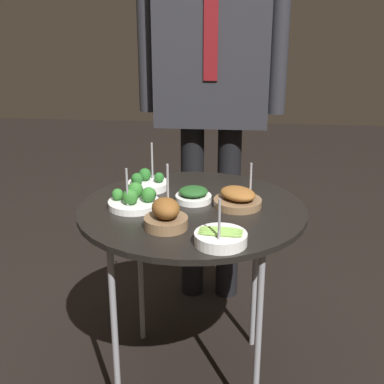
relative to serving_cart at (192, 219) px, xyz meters
name	(u,v)px	position (x,y,z in m)	size (l,w,h in m)	color
ground_plane	(192,377)	(0.00, 0.00, -0.60)	(8.00, 8.00, 0.00)	black
serving_cart	(192,219)	(0.00, 0.00, 0.00)	(0.71, 0.71, 0.65)	black
bowl_asparagus_far_rim	(221,238)	(0.10, -0.25, 0.06)	(0.14, 0.14, 0.14)	white
bowl_roast_front_center	(238,199)	(0.14, 0.02, 0.07)	(0.15, 0.15, 0.14)	brown
bowl_roast_front_left	(166,216)	(-0.06, -0.16, 0.08)	(0.13, 0.13, 0.18)	brown
bowl_spinach_front_right	(193,195)	(0.00, 0.05, 0.06)	(0.12, 0.12, 0.05)	white
bowl_broccoli_back_left	(147,183)	(-0.17, 0.15, 0.06)	(0.14, 0.14, 0.15)	white
bowl_broccoli_near_rim	(134,200)	(-0.18, -0.02, 0.07)	(0.16, 0.16, 0.14)	white
waiter_figure	(212,68)	(0.03, 0.58, 0.39)	(0.58, 0.22, 1.57)	black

